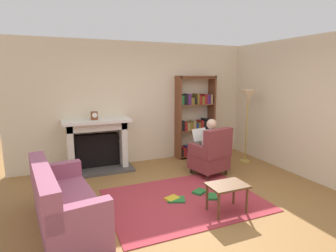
% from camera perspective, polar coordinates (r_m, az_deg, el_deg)
% --- Properties ---
extents(ground, '(14.00, 14.00, 0.00)m').
position_cam_1_polar(ground, '(4.26, 5.26, -17.01)').
color(ground, olive).
extents(back_wall, '(5.60, 0.10, 2.70)m').
position_cam_1_polar(back_wall, '(6.16, -5.75, 4.84)').
color(back_wall, beige).
rests_on(back_wall, ground).
extents(side_wall_right, '(0.10, 5.20, 2.70)m').
position_cam_1_polar(side_wall_right, '(6.40, 21.42, 4.37)').
color(side_wall_right, beige).
rests_on(side_wall_right, ground).
extents(area_rug, '(2.40, 1.80, 0.01)m').
position_cam_1_polar(area_rug, '(4.49, 3.40, -15.34)').
color(area_rug, '#A5303A').
rests_on(area_rug, ground).
extents(fireplace, '(1.39, 0.64, 1.09)m').
position_cam_1_polar(fireplace, '(5.83, -14.76, -3.52)').
color(fireplace, '#4C4742').
rests_on(fireplace, ground).
extents(mantel_clock, '(0.14, 0.14, 0.17)m').
position_cam_1_polar(mantel_clock, '(5.61, -15.36, 2.12)').
color(mantel_clock, brown).
rests_on(mantel_clock, fireplace).
extents(bookshelf, '(0.95, 0.32, 1.96)m').
position_cam_1_polar(bookshelf, '(6.52, 5.84, 1.34)').
color(bookshelf, brown).
rests_on(bookshelf, ground).
extents(armchair_reading, '(0.77, 0.75, 0.97)m').
position_cam_1_polar(armchair_reading, '(5.43, 9.16, -6.02)').
color(armchair_reading, '#331E14').
rests_on(armchair_reading, ground).
extents(seated_reader, '(0.44, 0.58, 1.14)m').
position_cam_1_polar(seated_reader, '(5.46, 8.36, -3.77)').
color(seated_reader, silver).
rests_on(seated_reader, ground).
extents(sofa_floral, '(0.94, 1.78, 0.85)m').
position_cam_1_polar(sofa_floral, '(3.91, -21.41, -15.15)').
color(sofa_floral, '#9C536D').
rests_on(sofa_floral, ground).
extents(side_table, '(0.56, 0.39, 0.43)m').
position_cam_1_polar(side_table, '(4.08, 12.43, -12.85)').
color(side_table, brown).
rests_on(side_table, ground).
extents(scattered_books, '(0.88, 0.49, 0.04)m').
position_cam_1_polar(scattered_books, '(4.55, 4.64, -14.67)').
color(scattered_books, '#267233').
rests_on(scattered_books, area_rug).
extents(floor_lamp, '(0.32, 0.32, 1.66)m').
position_cam_1_polar(floor_lamp, '(6.26, 16.59, 5.06)').
color(floor_lamp, '#B7933F').
rests_on(floor_lamp, ground).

